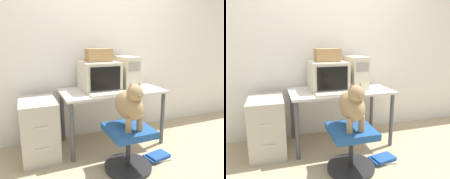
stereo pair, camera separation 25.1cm
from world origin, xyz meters
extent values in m
plane|color=tan|center=(0.00, 0.00, 0.00)|extent=(12.00, 12.00, 0.00)
cube|color=white|center=(0.00, 0.76, 1.30)|extent=(8.00, 0.05, 2.60)
cube|color=silver|center=(0.00, 0.35, 0.71)|extent=(1.30, 0.69, 0.03)
cylinder|color=#4C4C51|center=(-0.60, 0.05, 0.35)|extent=(0.05, 0.05, 0.70)
cylinder|color=#4C4C51|center=(0.60, 0.05, 0.35)|extent=(0.05, 0.05, 0.70)
cylinder|color=#4C4C51|center=(-0.60, 0.64, 0.35)|extent=(0.05, 0.05, 0.70)
cylinder|color=#4C4C51|center=(0.60, 0.64, 0.35)|extent=(0.05, 0.05, 0.70)
cube|color=beige|center=(-0.15, 0.42, 0.91)|extent=(0.46, 0.47, 0.36)
cube|color=black|center=(-0.15, 0.18, 0.91)|extent=(0.38, 0.01, 0.28)
cube|color=beige|center=(0.24, 0.43, 0.94)|extent=(0.21, 0.46, 0.42)
cube|color=#9E998E|center=(0.24, 0.19, 1.03)|extent=(0.16, 0.01, 0.12)
cube|color=beige|center=(-0.13, 0.10, 0.74)|extent=(0.48, 0.17, 0.02)
cube|color=beige|center=(-0.13, 0.10, 0.76)|extent=(0.44, 0.14, 0.00)
ellipsoid|color=beige|center=(0.16, 0.11, 0.74)|extent=(0.06, 0.05, 0.03)
cylinder|color=#262628|center=(-0.08, -0.31, 0.02)|extent=(0.51, 0.51, 0.04)
cylinder|color=#262628|center=(-0.08, -0.31, 0.22)|extent=(0.05, 0.05, 0.36)
cube|color=#1E4C8C|center=(-0.08, -0.31, 0.44)|extent=(0.45, 0.47, 0.07)
ellipsoid|color=#9E7F56|center=(-0.08, -0.30, 0.71)|extent=(0.23, 0.47, 0.29)
cylinder|color=#9E7F56|center=(-0.15, -0.43, 0.55)|extent=(0.06, 0.06, 0.16)
cylinder|color=#9E7F56|center=(-0.02, -0.43, 0.55)|extent=(0.06, 0.06, 0.16)
sphere|color=#9E7F56|center=(-0.08, -0.43, 0.87)|extent=(0.17, 0.17, 0.17)
cone|color=brown|center=(-0.08, -0.51, 0.85)|extent=(0.07, 0.08, 0.07)
cone|color=#9E7F56|center=(-0.13, -0.42, 0.94)|extent=(0.06, 0.06, 0.07)
cone|color=#9E7F56|center=(-0.04, -0.42, 0.94)|extent=(0.06, 0.06, 0.07)
torus|color=orange|center=(-0.08, -0.41, 0.80)|extent=(0.12, 0.12, 0.02)
cube|color=#B7B2A3|center=(-0.93, 0.32, 0.35)|extent=(0.40, 0.58, 0.69)
cube|color=beige|center=(-0.93, 0.03, 0.47)|extent=(0.14, 0.01, 0.02)
cube|color=beige|center=(-0.93, 0.03, 0.22)|extent=(0.14, 0.01, 0.02)
cube|color=#A87F51|center=(-0.15, 0.42, 1.17)|extent=(0.31, 0.22, 0.16)
cube|color=beige|center=(-0.15, 0.42, 1.25)|extent=(0.04, 0.21, 0.00)
cube|color=silver|center=(0.33, -0.26, 0.01)|extent=(0.29, 0.24, 0.02)
cube|color=#1E4C9E|center=(0.31, -0.27, 0.03)|extent=(0.29, 0.22, 0.02)
cube|color=#1E4C9E|center=(0.33, -0.28, 0.05)|extent=(0.27, 0.21, 0.02)
camera|label=1|loc=(-1.07, -2.21, 1.36)|focal=35.00mm
camera|label=2|loc=(-0.83, -2.29, 1.36)|focal=35.00mm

